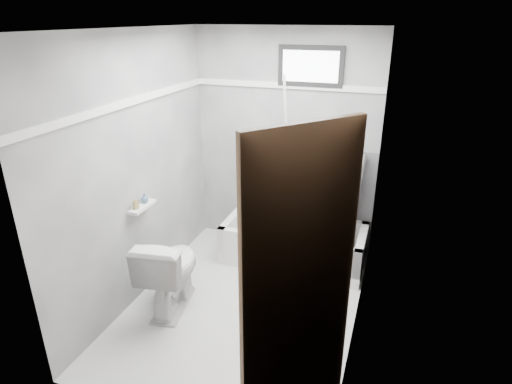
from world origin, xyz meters
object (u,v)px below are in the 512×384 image
at_px(door, 333,332).
at_px(soap_bottle_a, 136,203).
at_px(office_chair, 321,207).
at_px(toilet, 170,271).
at_px(soap_bottle_b, 145,198).
at_px(bathtub, 294,243).

bearing_deg(door, soap_bottle_a, 149.73).
relative_size(office_chair, soap_bottle_a, 11.39).
distance_m(office_chair, toilet, 1.65).
bearing_deg(office_chair, soap_bottle_b, -129.73).
distance_m(toilet, door, 2.02).
xyz_separation_m(toilet, door, (1.60, -1.07, 0.63)).
xyz_separation_m(door, soap_bottle_a, (-1.92, 1.12, -0.03)).
height_order(soap_bottle_a, soap_bottle_b, soap_bottle_a).
relative_size(soap_bottle_a, soap_bottle_b, 1.07).
bearing_deg(soap_bottle_b, bathtub, 39.06).
bearing_deg(door, soap_bottle_b, 146.72).
xyz_separation_m(bathtub, soap_bottle_b, (-1.17, -0.95, 0.75)).
relative_size(office_chair, door, 0.54).
distance_m(door, soap_bottle_b, 2.30).
bearing_deg(soap_bottle_a, door, -30.27).
relative_size(bathtub, toilet, 1.98).
xyz_separation_m(office_chair, soap_bottle_b, (-1.44, -0.99, 0.30)).
height_order(office_chair, soap_bottle_a, office_chair).
distance_m(office_chair, door, 2.32).
relative_size(bathtub, office_chair, 1.38).
relative_size(toilet, door, 0.38).
xyz_separation_m(office_chair, soap_bottle_a, (-1.44, -1.13, 0.30)).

